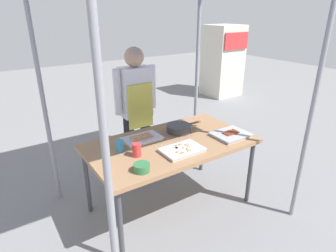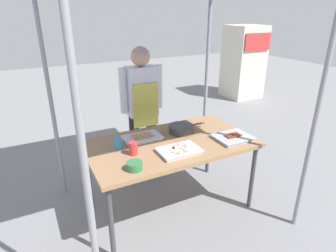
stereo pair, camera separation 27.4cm
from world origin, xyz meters
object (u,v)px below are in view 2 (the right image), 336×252
Objects in this scene: drink_cup_by_wok at (133,148)px; vendor_woman at (142,103)px; neighbor_stall_left at (243,62)px; tray_pork_links at (142,137)px; cooking_wok at (181,128)px; condiment_bowl at (134,166)px; stall_table at (170,147)px; tray_meat_skewers at (179,151)px; drink_cup_near_edge at (118,144)px; tray_grilled_sausages at (233,137)px.

vendor_woman is (0.43, 0.81, 0.12)m from drink_cup_by_wok.
drink_cup_by_wok is at bearing -142.35° from neighbor_stall_left.
cooking_wok is at bearing -2.34° from tray_pork_links.
condiment_bowl is at bearing -145.68° from cooking_wok.
tray_meat_skewers reaches higher than stall_table.
drink_cup_by_wok is (0.08, -0.17, 0.01)m from drink_cup_near_edge.
drink_cup_near_edge is 0.06× the size of neighbor_stall_left.
stall_table is at bearing 88.61° from vendor_woman.
tray_pork_links is at bearing 66.96° from vendor_woman.
condiment_bowl reaches higher than stall_table.
vendor_woman is (0.51, 0.64, 0.13)m from drink_cup_near_edge.
drink_cup_near_edge is (-0.27, -0.09, 0.03)m from tray_pork_links.
cooking_wok is 4.21m from neighbor_stall_left.
condiment_bowl is at bearing 64.11° from vendor_woman.
cooking_wok is at bearing 109.21° from vendor_woman.
stall_table is 0.59m from condiment_bowl.
condiment_bowl is at bearing -109.07° from drink_cup_by_wok.
drink_cup_by_wok is 4.85m from neighbor_stall_left.
drink_cup_by_wok reaches higher than tray_pork_links.
tray_pork_links is 0.62m from vendor_woman.
neighbor_stall_left reaches higher than drink_cup_near_edge.
tray_grilled_sausages is at bearing -46.86° from cooking_wok.
cooking_wok reaches higher than tray_pork_links.
vendor_woman is (0.02, 0.74, 0.23)m from stall_table.
stall_table is 0.63m from tray_grilled_sausages.
vendor_woman reaches higher than stall_table.
cooking_wok is 0.71m from drink_cup_near_edge.
stall_table is 3.83× the size of cooking_wok.
tray_pork_links is at bearing 17.44° from drink_cup_near_edge.
tray_meat_skewers is 0.47m from condiment_bowl.
vendor_woman is (-0.56, 0.96, 0.16)m from tray_grilled_sausages.
tray_pork_links is 0.24× the size of vendor_woman.
vendor_woman is at bearing 88.61° from stall_table.
neighbor_stall_left reaches higher than stall_table.
tray_meat_skewers is at bearing -35.13° from drink_cup_near_edge.
cooking_wok is 3.51× the size of drink_cup_by_wok.
condiment_bowl is at bearing -140.75° from neighbor_stall_left.
tray_grilled_sausages is 0.54m from cooking_wok.
tray_pork_links is 0.57m from condiment_bowl.
drink_cup_by_wok is at bearing 62.19° from vendor_woman.
neighbor_stall_left is at bearing 39.25° from condiment_bowl.
tray_meat_skewers is 0.24× the size of vendor_woman.
drink_cup_by_wok is at bearing -126.72° from tray_pork_links.
tray_pork_links is (-0.80, 0.41, 0.00)m from tray_grilled_sausages.
cooking_wok is (-0.37, 0.39, 0.02)m from tray_grilled_sausages.
tray_pork_links is at bearing 61.14° from condiment_bowl.
vendor_woman is (-0.20, 0.57, 0.14)m from cooking_wok.
neighbor_stall_left is at bearing 40.25° from cooking_wok.
tray_grilled_sausages is 0.94× the size of tray_meat_skewers.
drink_cup_by_wok is at bearing -64.59° from drink_cup_near_edge.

